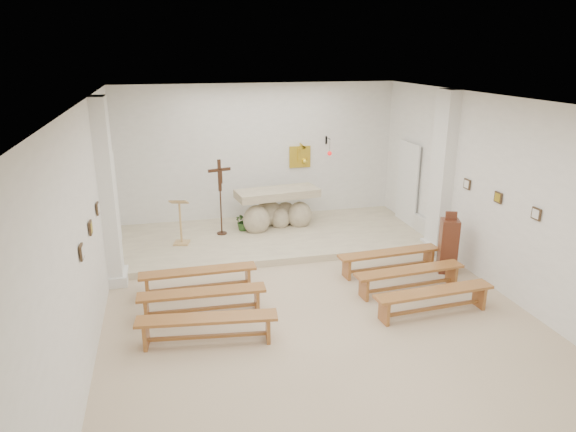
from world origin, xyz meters
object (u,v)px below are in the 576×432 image
object	(u,v)px
lectern	(180,221)
crucifix_stand	(220,192)
bench_left_third	(207,324)
bench_left_front	(198,275)
donation_pedestal	(448,245)
bench_right_front	(389,257)
bench_right_second	(409,275)
bench_left_second	(202,297)
bench_right_third	(434,296)
altar	(276,211)

from	to	relation	value
lectern	crucifix_stand	size ratio (longest dim) A/B	0.61
crucifix_stand	bench_left_third	world-z (taller)	crucifix_stand
bench_left_front	bench_left_third	world-z (taller)	same
donation_pedestal	bench_right_front	world-z (taller)	donation_pedestal
bench_left_front	bench_right_front	bearing A→B (deg)	-0.31
lectern	bench_right_second	bearing A→B (deg)	-23.84
bench_right_front	bench_left_third	bearing A→B (deg)	-158.33
lectern	bench_left_third	world-z (taller)	lectern
bench_left_second	bench_right_third	size ratio (longest dim) A/B	1.00
lectern	bench_left_third	xyz separation A→B (m)	(0.21, -3.99, -0.34)
bench_left_third	bench_right_second	bearing A→B (deg)	20.75
bench_right_front	bench_right_third	xyz separation A→B (m)	(0.00, -1.78, 0.00)
bench_right_second	bench_right_front	bearing A→B (deg)	85.83
altar	bench_right_third	bearing A→B (deg)	-77.78
lectern	bench_right_third	bearing A→B (deg)	-31.01
bench_right_second	crucifix_stand	bearing A→B (deg)	126.35
bench_left_second	bench_right_second	xyz separation A→B (m)	(3.76, 0.00, 0.00)
altar	bench_left_front	distance (m)	3.56
altar	bench_right_second	xyz separation A→B (m)	(1.66, -3.76, -0.21)
donation_pedestal	crucifix_stand	bearing A→B (deg)	164.93
altar	bench_right_front	xyz separation A→B (m)	(1.66, -2.87, -0.21)
bench_left_second	bench_right_second	size ratio (longest dim) A/B	1.00
altar	crucifix_stand	xyz separation A→B (m)	(-1.36, -0.23, 0.63)
bench_right_second	bench_left_third	world-z (taller)	same
bench_left_third	bench_left_second	bearing A→B (deg)	97.41
altar	bench_right_third	size ratio (longest dim) A/B	0.96
crucifix_stand	bench_left_front	world-z (taller)	crucifix_stand
bench_left_second	bench_right_second	world-z (taller)	same
crucifix_stand	donation_pedestal	bearing A→B (deg)	-50.08
bench_left_second	bench_left_third	bearing A→B (deg)	-87.53
altar	bench_left_front	bearing A→B (deg)	-133.60
lectern	bench_right_third	distance (m)	5.63
bench_right_second	lectern	bearing A→B (deg)	137.81
crucifix_stand	bench_left_front	size ratio (longest dim) A/B	0.84
altar	bench_left_second	world-z (taller)	altar
lectern	bench_left_second	distance (m)	3.12
bench_left_third	bench_right_third	distance (m)	3.76
donation_pedestal	bench_right_front	size ratio (longest dim) A/B	0.59
bench_right_third	bench_left_third	bearing A→B (deg)	176.48
bench_right_front	bench_right_second	world-z (taller)	same
lectern	bench_left_second	world-z (taller)	lectern
crucifix_stand	bench_left_third	size ratio (longest dim) A/B	0.83
lectern	bench_right_second	xyz separation A→B (m)	(3.96, -3.10, -0.34)
crucifix_stand	bench_left_second	size ratio (longest dim) A/B	0.83
bench_left_front	bench_left_second	xyz separation A→B (m)	(0.00, -0.89, 0.00)
bench_left_front	bench_left_second	world-z (taller)	same
bench_left_third	lectern	bearing A→B (deg)	100.36
lectern	crucifix_stand	bearing A→B (deg)	38.58
altar	crucifix_stand	distance (m)	1.52
altar	bench_left_third	distance (m)	5.11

